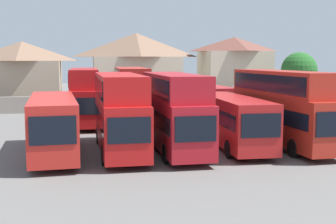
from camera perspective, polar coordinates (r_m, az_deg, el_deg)
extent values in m
plane|color=#605E5B|center=(47.07, -3.40, -0.53)|extent=(140.00, 140.00, 0.00)
cube|color=gray|center=(51.98, -4.12, 1.13)|extent=(56.00, 0.50, 1.80)
cube|color=red|center=(28.53, -14.14, -1.40)|extent=(3.22, 10.80, 3.19)
cube|color=black|center=(23.18, -14.16, -2.26)|extent=(2.29, 0.21, 1.43)
cube|color=black|center=(28.48, -14.16, -0.64)|extent=(3.21, 9.95, 1.00)
cylinder|color=black|center=(25.53, -11.35, -5.45)|extent=(0.36, 1.12, 1.10)
cylinder|color=black|center=(25.54, -16.74, -5.59)|extent=(0.36, 1.12, 1.10)
cylinder|color=black|center=(32.03, -11.93, -3.03)|extent=(0.36, 1.12, 1.10)
cylinder|color=black|center=(32.03, -16.21, -3.14)|extent=(0.36, 1.12, 1.10)
cube|color=red|center=(28.59, -6.05, -1.40)|extent=(2.63, 10.67, 3.02)
cube|color=black|center=(23.28, -4.85, -2.30)|extent=(2.22, 0.10, 1.36)
cube|color=black|center=(28.54, -6.06, -0.68)|extent=(2.66, 9.82, 0.95)
cube|color=red|center=(28.63, -6.15, 3.18)|extent=(2.57, 10.14, 1.53)
cube|color=black|center=(28.63, -6.15, 3.18)|extent=(2.66, 9.61, 1.07)
cylinder|color=black|center=(25.72, -2.75, -5.24)|extent=(0.31, 1.10, 1.10)
cylinder|color=black|center=(25.49, -7.93, -5.40)|extent=(0.31, 1.10, 1.10)
cylinder|color=black|center=(32.15, -4.50, -2.87)|extent=(0.31, 1.10, 1.10)
cylinder|color=black|center=(31.97, -8.64, -2.98)|extent=(0.31, 1.10, 1.10)
cube|color=#AF1720|center=(28.92, 0.77, -1.27)|extent=(2.62, 10.67, 3.01)
cube|color=black|center=(23.72, 3.48, -2.13)|extent=(2.21, 0.10, 1.36)
cube|color=black|center=(28.87, 0.77, -0.56)|extent=(2.65, 9.82, 0.95)
cube|color=#AF1720|center=(28.96, 0.67, 3.26)|extent=(2.57, 10.14, 1.54)
cube|color=black|center=(28.96, 0.67, 3.26)|extent=(2.65, 9.61, 1.08)
cylinder|color=black|center=(26.26, 4.76, -5.01)|extent=(0.31, 1.10, 1.10)
cylinder|color=black|center=(25.72, -0.22, -5.23)|extent=(0.31, 1.10, 1.10)
cylinder|color=black|center=(32.55, 1.55, -2.73)|extent=(0.31, 1.10, 1.10)
cylinder|color=black|center=(32.12, -2.49, -2.86)|extent=(0.31, 1.10, 1.10)
cube|color=#B41C1C|center=(30.56, 8.06, -0.95)|extent=(2.93, 10.65, 2.98)
cube|color=black|center=(25.53, 11.51, -1.68)|extent=(2.27, 0.16, 1.34)
cube|color=black|center=(30.52, 8.07, -0.28)|extent=(2.94, 9.81, 0.94)
cylinder|color=black|center=(28.09, 12.27, -4.37)|extent=(0.34, 1.11, 1.10)
cylinder|color=black|center=(27.33, 7.62, -4.58)|extent=(0.34, 1.11, 1.10)
cylinder|color=black|center=(34.19, 8.33, -2.35)|extent=(0.34, 1.11, 1.10)
cylinder|color=black|center=(33.58, 4.46, -2.46)|extent=(0.34, 1.11, 1.10)
cube|color=#AE2519|center=(31.87, 14.07, -0.66)|extent=(2.90, 12.08, 3.10)
cube|color=black|center=(26.65, 19.95, -1.44)|extent=(2.15, 0.16, 1.39)
cube|color=black|center=(31.82, 14.08, 0.00)|extent=(2.90, 11.12, 0.98)
cube|color=#AE2519|center=(31.93, 13.94, 3.58)|extent=(2.83, 11.48, 1.59)
cube|color=black|center=(31.93, 13.94, 3.58)|extent=(2.89, 10.88, 1.11)
cylinder|color=black|center=(29.43, 19.24, -4.10)|extent=(0.34, 1.11, 1.10)
cylinder|color=black|center=(28.30, 15.36, -4.38)|extent=(0.34, 1.11, 1.10)
cylinder|color=black|center=(35.84, 12.92, -2.04)|extent=(0.34, 1.11, 1.10)
cylinder|color=black|center=(34.93, 9.59, -2.18)|extent=(0.34, 1.11, 1.10)
cube|color=#B01416|center=(41.92, -10.31, 1.02)|extent=(2.61, 11.62, 2.96)
cube|color=black|center=(36.10, -10.41, 0.71)|extent=(2.12, 0.12, 1.33)
cube|color=black|center=(41.88, -10.32, 1.51)|extent=(2.63, 10.69, 0.93)
cube|color=#B01416|center=(42.05, -10.37, 4.19)|extent=(2.55, 11.04, 1.66)
cube|color=black|center=(42.05, -10.37, 4.19)|extent=(2.63, 10.46, 1.16)
cylinder|color=black|center=(38.50, -8.68, -1.36)|extent=(0.32, 1.11, 1.10)
cylinder|color=black|center=(38.53, -11.97, -1.42)|extent=(0.32, 1.11, 1.10)
cylinder|color=black|center=(45.62, -8.85, -0.13)|extent=(0.32, 1.11, 1.10)
cylinder|color=black|center=(45.64, -11.62, -0.18)|extent=(0.32, 1.11, 1.10)
cube|color=#AF2620|center=(41.59, -4.58, 1.11)|extent=(3.00, 11.46, 3.02)
cube|color=black|center=(35.89, -3.94, 0.83)|extent=(2.27, 0.16, 1.36)
cube|color=black|center=(41.55, -4.58, 1.60)|extent=(3.00, 10.55, 0.95)
cube|color=#AF2620|center=(41.71, -4.64, 4.37)|extent=(2.92, 10.89, 1.69)
cube|color=black|center=(41.71, -4.64, 4.37)|extent=(3.00, 10.32, 1.18)
cylinder|color=black|center=(38.36, -2.42, -1.32)|extent=(0.34, 1.11, 1.10)
cylinder|color=black|center=(38.17, -5.96, -1.39)|extent=(0.34, 1.11, 1.10)
cylinder|color=black|center=(45.31, -3.38, -0.11)|extent=(0.34, 1.11, 1.10)
cylinder|color=black|center=(45.16, -6.39, -0.16)|extent=(0.34, 1.11, 1.10)
cube|color=red|center=(41.94, -1.04, 1.12)|extent=(3.08, 10.45, 2.95)
cube|color=black|center=(36.78, -0.17, 0.92)|extent=(2.16, 0.21, 1.33)
cube|color=black|center=(41.91, -1.04, 1.61)|extent=(3.07, 9.63, 0.93)
cylinder|color=black|center=(39.07, 1.12, -1.17)|extent=(0.37, 1.12, 1.10)
cylinder|color=black|center=(38.81, -2.18, -1.22)|extent=(0.37, 1.12, 1.10)
cylinder|color=black|center=(45.37, -0.05, -0.09)|extent=(0.37, 1.12, 1.10)
cylinder|color=black|center=(45.14, -2.90, -0.13)|extent=(0.37, 1.12, 1.10)
cube|color=#AD2228|center=(42.77, 4.77, 1.28)|extent=(2.90, 10.12, 3.06)
cube|color=black|center=(37.99, 7.10, 1.15)|extent=(2.19, 0.17, 1.38)
cube|color=black|center=(42.73, 4.77, 1.77)|extent=(2.91, 9.32, 0.96)
cylinder|color=black|center=(40.37, 7.65, -0.98)|extent=(0.34, 1.11, 1.10)
cylinder|color=black|center=(39.63, 4.55, -1.08)|extent=(0.34, 1.11, 1.10)
cylinder|color=black|center=(46.20, 4.92, 0.01)|extent=(0.34, 1.11, 1.10)
cylinder|color=black|center=(45.54, 2.18, -0.07)|extent=(0.34, 1.11, 1.10)
cube|color=tan|center=(58.60, -17.60, 3.34)|extent=(9.01, 7.97, 5.65)
pyramid|color=brown|center=(58.53, -17.74, 7.24)|extent=(9.46, 8.37, 2.32)
cube|color=beige|center=(58.98, -3.95, 3.89)|extent=(10.84, 6.76, 6.15)
pyramid|color=brown|center=(58.95, -3.98, 8.34)|extent=(11.38, 7.09, 3.00)
cube|color=beige|center=(61.14, 8.21, 4.27)|extent=(8.34, 7.00, 6.87)
pyramid|color=brown|center=(61.13, 8.27, 8.36)|extent=(8.75, 7.35, 1.85)
cylinder|color=brown|center=(55.45, 15.91, 1.93)|extent=(0.56, 0.56, 3.14)
sphere|color=#235B23|center=(55.30, 16.00, 5.05)|extent=(4.13, 4.13, 4.13)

